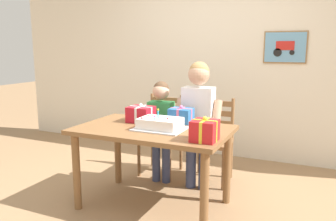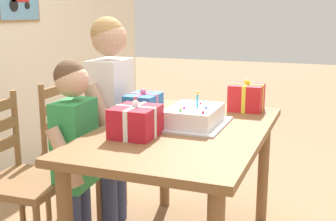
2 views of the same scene
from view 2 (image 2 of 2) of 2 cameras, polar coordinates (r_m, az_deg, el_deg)
dining_table at (r=2.37m, az=1.95°, el=-4.85°), size 1.38×0.85×0.76m
birthday_cake at (r=2.40m, az=3.35°, el=-0.79°), size 0.44×0.34×0.19m
gift_box_red_large at (r=2.57m, az=-3.21°, el=0.62°), size 0.22×0.18×0.18m
gift_box_beside_cake at (r=2.19m, az=-4.21°, el=-1.42°), size 0.24×0.21×0.19m
gift_box_corner_small at (r=2.80m, az=10.13°, el=1.70°), size 0.20×0.21×0.20m
chair_left at (r=2.57m, az=-18.68°, el=-8.40°), size 0.44×0.44×0.92m
chair_right at (r=3.04m, az=-11.32°, el=-4.68°), size 0.43×0.43×0.92m
child_older at (r=2.75m, az=-7.35°, el=1.08°), size 0.49×0.28×1.34m
child_younger at (r=2.43m, az=-11.96°, el=-3.86°), size 0.41×0.24×1.12m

